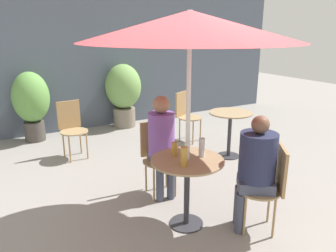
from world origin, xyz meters
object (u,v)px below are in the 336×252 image
Objects in this scene: potted_plant_0 at (31,101)px; umbrella at (190,27)px; beer_glass_1 at (202,148)px; beer_glass_0 at (184,157)px; bistro_chair_0 at (270,182)px; bistro_chair_2 at (186,112)px; cafe_table_far at (230,123)px; seated_person_1 at (162,138)px; beer_glass_2 at (175,149)px; potted_plant_1 at (123,91)px; bistro_chair_1 at (157,151)px; seated_person_0 at (255,165)px; cafe_table_near at (187,174)px; bistro_chair_3 at (71,124)px.

umbrella reaches higher than potted_plant_0.
potted_plant_0 is (-1.16, 3.73, -0.09)m from beer_glass_1.
beer_glass_0 is at bearing -77.30° from potted_plant_0.
bistro_chair_2 is (0.81, 2.84, 0.00)m from bistro_chair_0.
cafe_table_far is 3.84× the size of beer_glass_0.
seated_person_1 reaches higher than beer_glass_2.
potted_plant_1 is at bearing 82.21° from seated_person_1.
bistro_chair_1 is 1.02m from beer_glass_0.
bistro_chair_1 is 0.74× the size of seated_person_0.
potted_plant_1 is at bearing 77.60° from cafe_table_near.
beer_glass_0 reaches higher than bistro_chair_1.
potted_plant_1 is (0.74, 2.94, 0.22)m from bistro_chair_1.
bistro_chair_0 is 0.71× the size of seated_person_1.
beer_glass_0 reaches higher than bistro_chair_0.
cafe_table_far is at bearing 38.36° from umbrella.
seated_person_1 is (-0.48, 1.07, 0.04)m from seated_person_0.
beer_glass_0 is at bearing -134.55° from cafe_table_near.
potted_plant_1 is (0.15, 4.25, 0.22)m from bistro_chair_0.
seated_person_0 is 0.73m from beer_glass_0.
bistro_chair_3 reaches higher than cafe_table_near.
beer_glass_0 is 0.15× the size of potted_plant_0.
bistro_chair_3 is 6.37× the size of beer_glass_2.
seated_person_0 is at bearing -135.71° from bistro_chair_2.
cafe_table_far is 0.82× the size of bistro_chair_1.
bistro_chair_0 is 2.96m from bistro_chair_2.
potted_plant_1 is 4.06m from umbrella.
seated_person_0 is at bearing -122.97° from cafe_table_far.
bistro_chair_3 is 4.59× the size of beer_glass_1.
bistro_chair_1 is at bearing 84.02° from cafe_table_near.
bistro_chair_1 is 3.09m from potted_plant_0.
cafe_table_near is 0.56× the size of potted_plant_1.
bistro_chair_1 reaches higher than cafe_table_near.
umbrella reaches higher than seated_person_0.
beer_glass_1 is 0.28m from beer_glass_2.
bistro_chair_1 and bistro_chair_2 have the same top height.
bistro_chair_0 reaches higher than beer_glass_2.
seated_person_0 is 1.17m from seated_person_1.
cafe_table_near is 1.45m from umbrella.
potted_plant_1 reaches higher than potted_plant_0.
cafe_table_near is at bearing -90.00° from seated_person_1.
bistro_chair_3 is 3.17m from seated_person_0.
bistro_chair_0 is at bearing -56.67° from seated_person_1.
cafe_table_far is at bearing 38.89° from beer_glass_0.
bistro_chair_2 is (1.39, 1.53, 0.00)m from bistro_chair_1.
seated_person_1 is 0.59× the size of umbrella.
seated_person_1 is at bearing -120.08° from seated_person_0.
beer_glass_1 reaches higher than bistro_chair_2.
bistro_chair_1 is at bearing 77.74° from beer_glass_0.
potted_plant_1 is at bearing 76.30° from beer_glass_0.
beer_glass_1 reaches higher than bistro_chair_3.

